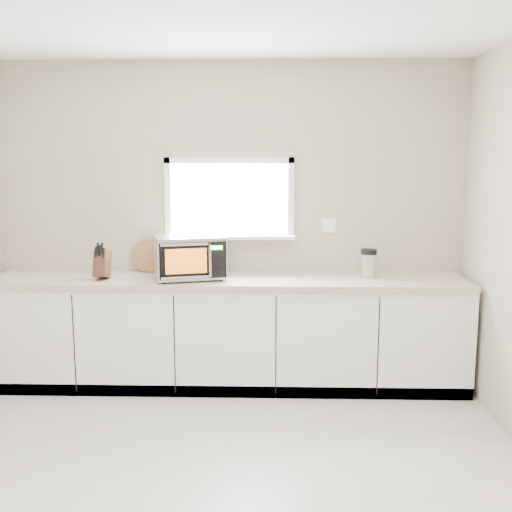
{
  "coord_description": "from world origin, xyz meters",
  "views": [
    {
      "loc": [
        0.37,
        -3.12,
        1.9
      ],
      "look_at": [
        0.24,
        1.55,
        1.13
      ],
      "focal_mm": 42.0,
      "sensor_mm": 36.0,
      "label": 1
    }
  ],
  "objects": [
    {
      "name": "knife_block",
      "position": [
        -1.01,
        1.62,
        1.05
      ],
      "size": [
        0.11,
        0.22,
        0.31
      ],
      "rotation": [
        0.0,
        0.0,
        -0.05
      ],
      "color": "#4B331B",
      "rests_on": "countertop"
    },
    {
      "name": "cabinets",
      "position": [
        0.0,
        1.7,
        0.44
      ],
      "size": [
        3.92,
        0.6,
        0.88
      ],
      "primitive_type": "cube",
      "color": "white",
      "rests_on": "ground"
    },
    {
      "name": "microwave",
      "position": [
        -0.31,
        1.67,
        1.1
      ],
      "size": [
        0.64,
        0.56,
        0.35
      ],
      "rotation": [
        0.0,
        0.0,
        0.27
      ],
      "color": "black",
      "rests_on": "countertop"
    },
    {
      "name": "ground",
      "position": [
        0.0,
        0.0,
        0.0
      ],
      "size": [
        4.0,
        4.0,
        0.0
      ],
      "primitive_type": "plane",
      "color": "beige",
      "rests_on": "ground"
    },
    {
      "name": "cutting_board",
      "position": [
        -0.7,
        1.94,
        1.06
      ],
      "size": [
        0.29,
        0.07,
        0.28
      ],
      "primitive_type": "cylinder",
      "rotation": [
        1.4,
        0.0,
        0.0
      ],
      "color": "olive",
      "rests_on": "countertop"
    },
    {
      "name": "coffee_grinder",
      "position": [
        1.16,
        1.76,
        1.04
      ],
      "size": [
        0.14,
        0.14,
        0.24
      ],
      "rotation": [
        0.0,
        0.0,
        0.05
      ],
      "color": "#B9BCC1",
      "rests_on": "countertop"
    },
    {
      "name": "back_wall",
      "position": [
        0.0,
        2.0,
        1.36
      ],
      "size": [
        4.0,
        0.17,
        2.7
      ],
      "color": "#BAAD94",
      "rests_on": "ground"
    },
    {
      "name": "countertop",
      "position": [
        0.0,
        1.69,
        0.9
      ],
      "size": [
        3.92,
        0.64,
        0.04
      ],
      "primitive_type": "cube",
      "color": "#BEAD9D",
      "rests_on": "cabinets"
    }
  ]
}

